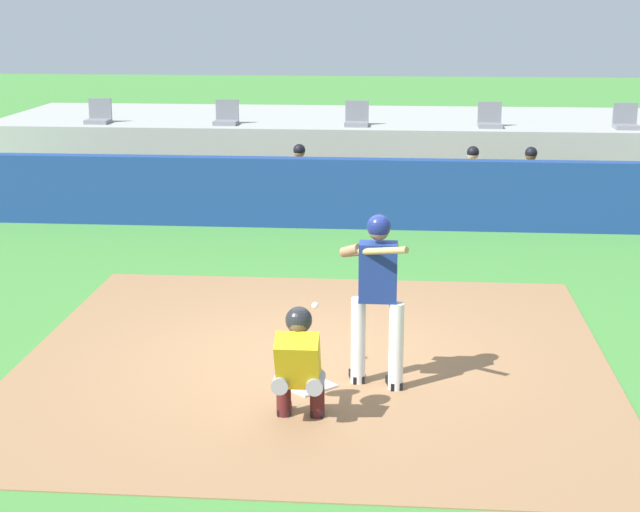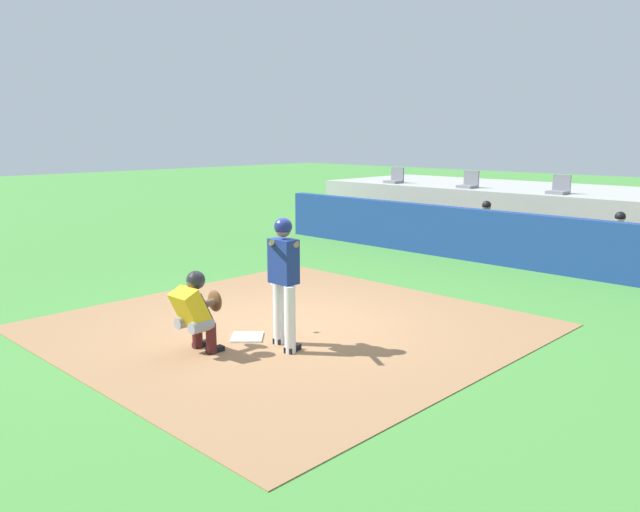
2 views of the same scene
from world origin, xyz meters
name	(u,v)px [view 2 (image 2 of 2)]	position (x,y,z in m)	size (l,w,h in m)	color
ground_plane	(288,327)	(0.00, 0.00, 0.00)	(80.00, 80.00, 0.00)	#428438
dirt_infield	(288,326)	(0.00, 0.00, 0.01)	(6.40, 6.40, 0.01)	#936B47
home_plate	(247,337)	(0.00, -0.80, 0.02)	(0.44, 0.44, 0.02)	white
batter_at_plate	(283,275)	(0.69, -0.72, 1.04)	(0.70, 0.75, 1.80)	silver
catcher_crouched	(197,309)	(-0.01, -1.63, 0.61)	(0.48, 1.68, 1.13)	gray
dugout_wall	(501,238)	(0.00, 6.50, 0.60)	(13.00, 0.30, 1.20)	navy
dugout_bench	(521,249)	(0.00, 7.50, 0.23)	(11.80, 0.44, 0.45)	olive
dugout_player_0	(483,227)	(-0.94, 7.34, 0.67)	(0.49, 0.70, 1.30)	#939399
dugout_player_1	(616,242)	(2.17, 7.34, 0.67)	(0.49, 0.70, 1.30)	#939399
stands_platform	(581,216)	(0.00, 10.90, 0.70)	(15.00, 4.40, 1.40)	#9E9E99
stadium_seat_0	(395,179)	(-5.20, 9.38, 1.53)	(0.46, 0.46, 0.48)	slate
stadium_seat_1	(469,183)	(-2.60, 9.38, 1.53)	(0.46, 0.46, 0.48)	slate
stadium_seat_2	(559,189)	(0.00, 9.38, 1.53)	(0.46, 0.46, 0.48)	slate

